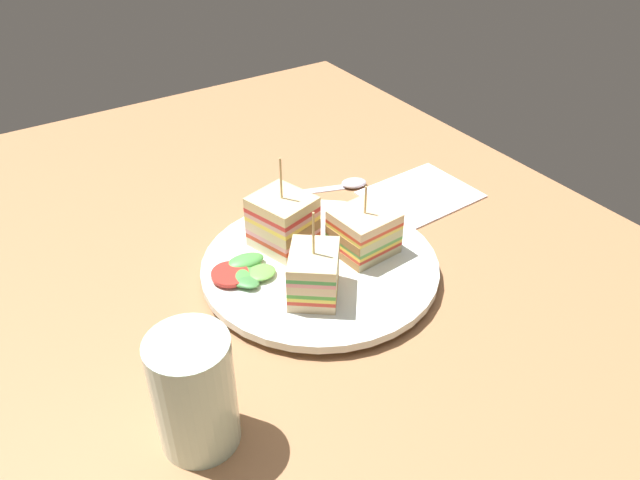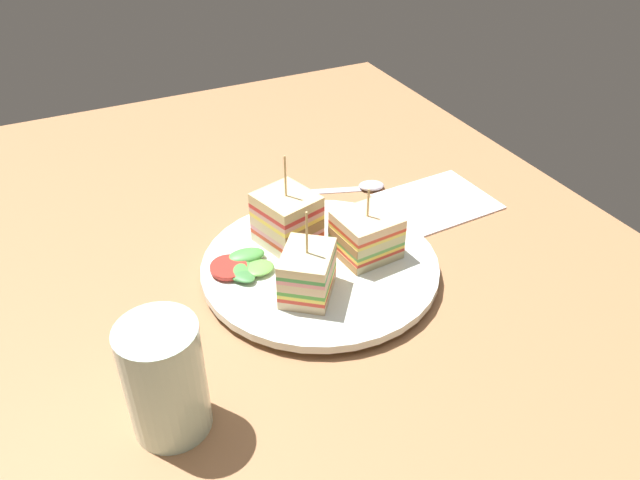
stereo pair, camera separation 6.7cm
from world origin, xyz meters
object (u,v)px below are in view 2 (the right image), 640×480
plate (320,267)px  sandwich_wedge_0 (287,219)px  sandwich_wedge_2 (366,235)px  drinking_glass (166,386)px  sandwich_wedge_1 (307,273)px  spoon (356,187)px  napkin (437,201)px

plate → sandwich_wedge_0: bearing=-162.2°
plate → sandwich_wedge_0: sandwich_wedge_0 is taller
sandwich_wedge_2 → drinking_glass: (12.11, -25.48, 0.42)cm
sandwich_wedge_2 → drinking_glass: drinking_glass is taller
plate → sandwich_wedge_1: sandwich_wedge_1 is taller
sandwich_wedge_2 → spoon: sandwich_wedge_2 is taller
napkin → drinking_glass: (19.75, -40.76, 4.37)cm
spoon → napkin: bearing=-23.9°
drinking_glass → sandwich_wedge_1: bearing=117.6°
sandwich_wedge_1 → drinking_glass: size_ratio=0.92×
sandwich_wedge_1 → sandwich_wedge_2: sandwich_wedge_1 is taller
spoon → napkin: 11.13cm
napkin → drinking_glass: size_ratio=1.27×
sandwich_wedge_0 → plate: bearing=1.4°
spoon → sandwich_wedge_1: bearing=-111.4°
plate → spoon: 19.09cm
plate → spoon: (-14.46, 12.44, -0.64)cm
sandwich_wedge_1 → sandwich_wedge_2: size_ratio=1.19×
sandwich_wedge_1 → napkin: 26.70cm
sandwich_wedge_1 → sandwich_wedge_2: (-3.34, 8.72, -0.09)cm
sandwich_wedge_2 → spoon: (-15.23, 7.15, -3.80)cm
spoon → sandwich_wedge_0: bearing=-127.2°
napkin → spoon: bearing=-133.0°
napkin → drinking_glass: drinking_glass is taller
sandwich_wedge_2 → drinking_glass: 28.21cm
sandwich_wedge_2 → sandwich_wedge_1: bearing=15.7°
drinking_glass → spoon: bearing=130.0°
sandwich_wedge_1 → drinking_glass: (8.77, -16.76, 0.34)cm
sandwich_wedge_0 → drinking_glass: (17.97, -18.54, -0.18)cm
plate → spoon: bearing=139.3°
sandwich_wedge_1 → spoon: (-18.58, 15.87, -3.89)cm
sandwich_wedge_2 → spoon: 17.25cm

